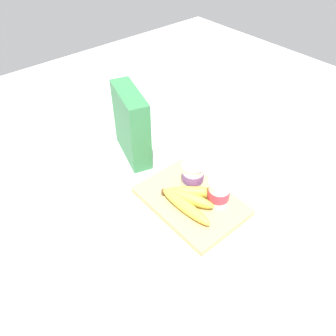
% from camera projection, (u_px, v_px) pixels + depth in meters
% --- Properties ---
extents(ground_plane, '(2.40, 2.40, 0.00)m').
position_uv_depth(ground_plane, '(191.00, 203.00, 1.01)').
color(ground_plane, silver).
extents(cutting_board, '(0.31, 0.22, 0.02)m').
position_uv_depth(cutting_board, '(191.00, 201.00, 1.00)').
color(cutting_board, tan).
rests_on(cutting_board, ground_plane).
extents(cereal_box, '(0.21, 0.12, 0.24)m').
position_uv_depth(cereal_box, '(131.00, 125.00, 1.11)').
color(cereal_box, '#38844C').
rests_on(cereal_box, ground_plane).
extents(yogurt_cup_front, '(0.07, 0.07, 0.08)m').
position_uv_depth(yogurt_cup_front, '(193.00, 175.00, 1.01)').
color(yogurt_cup_front, white).
rests_on(yogurt_cup_front, cutting_board).
extents(yogurt_cup_back, '(0.07, 0.07, 0.08)m').
position_uv_depth(yogurt_cup_back, '(219.00, 193.00, 0.96)').
color(yogurt_cup_back, white).
rests_on(yogurt_cup_back, cutting_board).
extents(banana_bunch, '(0.19, 0.16, 0.04)m').
position_uv_depth(banana_bunch, '(189.00, 199.00, 0.97)').
color(banana_bunch, yellow).
rests_on(banana_bunch, cutting_board).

